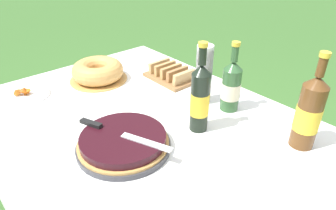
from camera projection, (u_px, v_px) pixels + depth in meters
garden_table at (150, 141)px, 1.23m from camera, size 1.56×1.10×0.77m
tablecloth at (150, 129)px, 1.20m from camera, size 1.57×1.11×0.10m
berry_tart at (123, 142)px, 1.06m from camera, size 0.34×0.34×0.06m
serving_knife at (116, 132)px, 1.05m from camera, size 0.36×0.16×0.01m
bundt_cake at (98, 71)px, 1.54m from camera, size 0.29×0.29×0.10m
cup_stack at (204, 75)px, 1.30m from camera, size 0.07×0.07×0.27m
cider_bottle_green at (231, 86)px, 1.25m from camera, size 0.08×0.08×0.30m
cider_bottle_amber at (309, 113)px, 1.02m from camera, size 0.09×0.09×0.35m
juice_bottle_red at (200, 98)px, 1.11m from camera, size 0.07×0.07×0.35m
snack_plate_near at (27, 94)px, 1.40m from camera, size 0.20×0.20×0.06m
bread_board at (171, 74)px, 1.56m from camera, size 0.26×0.18×0.07m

